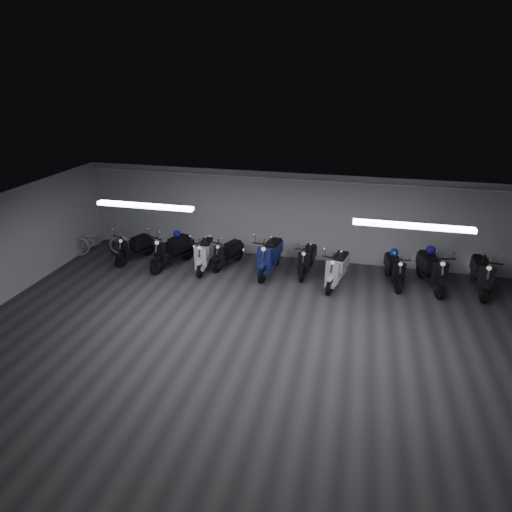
% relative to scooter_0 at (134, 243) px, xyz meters
% --- Properties ---
extents(floor, '(14.00, 10.00, 0.01)m').
position_rel_scooter_0_xyz_m(floor, '(4.92, -3.53, -0.63)').
color(floor, '#323234').
rests_on(floor, ground).
extents(ceiling, '(14.00, 10.00, 0.01)m').
position_rel_scooter_0_xyz_m(ceiling, '(4.92, -3.53, 2.18)').
color(ceiling, gray).
rests_on(ceiling, ground).
extents(back_wall, '(14.00, 0.01, 2.80)m').
position_rel_scooter_0_xyz_m(back_wall, '(4.92, 1.47, 0.78)').
color(back_wall, '#B0B0B3').
rests_on(back_wall, ground).
extents(front_wall, '(14.00, 0.01, 2.80)m').
position_rel_scooter_0_xyz_m(front_wall, '(4.92, -8.54, 0.78)').
color(front_wall, '#B0B0B3').
rests_on(front_wall, ground).
extents(fluor_strip_left, '(2.40, 0.18, 0.08)m').
position_rel_scooter_0_xyz_m(fluor_strip_left, '(1.92, -2.53, 2.12)').
color(fluor_strip_left, white).
rests_on(fluor_strip_left, ceiling).
extents(fluor_strip_right, '(2.40, 0.18, 0.08)m').
position_rel_scooter_0_xyz_m(fluor_strip_right, '(7.92, -2.53, 2.12)').
color(fluor_strip_right, white).
rests_on(fluor_strip_right, ceiling).
extents(conduit, '(13.60, 0.05, 0.05)m').
position_rel_scooter_0_xyz_m(conduit, '(4.92, 1.39, 2.00)').
color(conduit, white).
rests_on(conduit, back_wall).
extents(scooter_0, '(1.10, 1.75, 1.24)m').
position_rel_scooter_0_xyz_m(scooter_0, '(0.00, 0.00, 0.00)').
color(scooter_0, black).
rests_on(scooter_0, floor).
extents(scooter_1, '(1.32, 2.04, 1.44)m').
position_rel_scooter_0_xyz_m(scooter_1, '(1.35, -0.11, 0.10)').
color(scooter_1, black).
rests_on(scooter_1, floor).
extents(scooter_2, '(0.77, 1.84, 1.33)m').
position_rel_scooter_0_xyz_m(scooter_2, '(2.38, -0.02, 0.04)').
color(scooter_2, silver).
rests_on(scooter_2, floor).
extents(scooter_3, '(1.06, 1.68, 1.19)m').
position_rel_scooter_0_xyz_m(scooter_3, '(3.02, 0.30, -0.03)').
color(scooter_3, black).
rests_on(scooter_3, floor).
extents(scooter_4, '(0.89, 2.06, 1.49)m').
position_rel_scooter_0_xyz_m(scooter_4, '(4.39, 0.14, 0.12)').
color(scooter_4, navy).
rests_on(scooter_4, floor).
extents(scooter_5, '(0.74, 1.72, 1.24)m').
position_rel_scooter_0_xyz_m(scooter_5, '(5.48, 0.35, 0.00)').
color(scooter_5, black).
rests_on(scooter_5, floor).
extents(scooter_6, '(1.00, 1.92, 1.36)m').
position_rel_scooter_0_xyz_m(scooter_6, '(6.40, -0.21, 0.06)').
color(scooter_6, silver).
rests_on(scooter_6, floor).
extents(scooter_7, '(0.86, 1.74, 1.24)m').
position_rel_scooter_0_xyz_m(scooter_7, '(7.98, 0.25, 0.00)').
color(scooter_7, black).
rests_on(scooter_7, floor).
extents(scooter_8, '(1.11, 2.03, 1.44)m').
position_rel_scooter_0_xyz_m(scooter_8, '(8.98, 0.29, 0.10)').
color(scooter_8, black).
rests_on(scooter_8, floor).
extents(scooter_9, '(0.69, 1.91, 1.41)m').
position_rel_scooter_0_xyz_m(scooter_9, '(10.27, 0.35, 0.08)').
color(scooter_9, black).
rests_on(scooter_9, floor).
extents(bicycle, '(2.06, 1.30, 1.26)m').
position_rel_scooter_0_xyz_m(bicycle, '(-1.37, 0.18, 0.01)').
color(bicycle, silver).
rests_on(bicycle, floor).
extents(helmet_0, '(0.23, 0.23, 0.23)m').
position_rel_scooter_0_xyz_m(helmet_0, '(1.45, 0.13, 0.39)').
color(helmet_0, '#0C0E86').
rests_on(helmet_0, scooter_1).
extents(helmet_1, '(0.27, 0.27, 0.27)m').
position_rel_scooter_0_xyz_m(helmet_1, '(8.91, 0.55, 0.41)').
color(helmet_1, navy).
rests_on(helmet_1, scooter_8).
extents(helmet_2, '(0.24, 0.24, 0.24)m').
position_rel_scooter_0_xyz_m(helmet_2, '(7.94, 0.48, 0.27)').
color(helmet_2, '#0D2A98').
rests_on(helmet_2, scooter_7).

